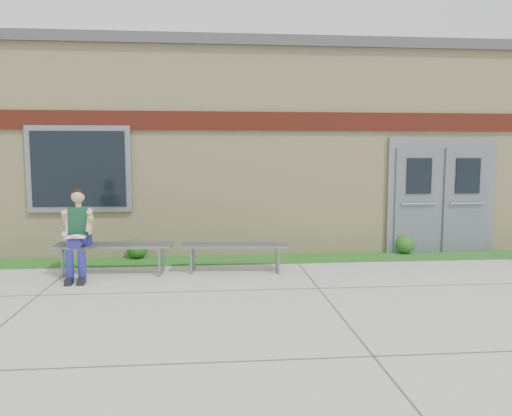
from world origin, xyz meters
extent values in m
plane|color=#9E9E99|center=(0.00, 0.00, 0.00)|extent=(80.00, 80.00, 0.00)
cube|color=#204C14|center=(0.00, 2.60, 0.01)|extent=(16.00, 0.80, 0.02)
cube|color=beige|center=(0.00, 6.00, 2.00)|extent=(16.00, 6.00, 4.00)
cube|color=#3F3F42|center=(0.00, 6.00, 4.10)|extent=(16.20, 6.20, 0.20)
cube|color=maroon|center=(0.00, 2.97, 2.60)|extent=(16.00, 0.06, 0.35)
cube|color=slate|center=(-3.00, 2.96, 1.70)|extent=(1.90, 0.08, 1.60)
cube|color=black|center=(-3.00, 2.92, 1.70)|extent=(1.70, 0.04, 1.40)
cube|color=slate|center=(4.00, 2.96, 1.15)|extent=(2.20, 0.08, 2.30)
cube|color=#565C67|center=(3.50, 2.91, 1.05)|extent=(0.92, 0.06, 2.10)
cube|color=#565C67|center=(4.50, 2.91, 1.05)|extent=(0.92, 0.06, 2.10)
cube|color=slate|center=(-2.18, 1.72, 0.48)|extent=(1.95, 0.64, 0.04)
cube|color=slate|center=(-2.94, 1.72, 0.22)|extent=(0.08, 0.54, 0.44)
cube|color=slate|center=(-1.41, 1.72, 0.22)|extent=(0.08, 0.54, 0.44)
cube|color=slate|center=(-0.18, 1.72, 0.45)|extent=(1.84, 0.64, 0.04)
cube|color=slate|center=(-0.90, 1.72, 0.21)|extent=(0.08, 0.50, 0.41)
cube|color=slate|center=(0.55, 1.72, 0.21)|extent=(0.08, 0.50, 0.41)
cube|color=navy|center=(-2.70, 1.66, 0.58)|extent=(0.36, 0.26, 0.16)
cube|color=#103C1F|center=(-2.70, 1.64, 0.89)|extent=(0.34, 0.22, 0.47)
sphere|color=tan|center=(-2.70, 1.63, 1.30)|extent=(0.23, 0.23, 0.21)
sphere|color=black|center=(-2.70, 1.65, 1.32)|extent=(0.24, 0.24, 0.22)
cylinder|color=navy|center=(-2.78, 1.40, 0.60)|extent=(0.18, 0.43, 0.15)
cylinder|color=navy|center=(-2.59, 1.41, 0.60)|extent=(0.18, 0.43, 0.15)
cylinder|color=navy|center=(-2.74, 1.15, 0.25)|extent=(0.12, 0.12, 0.51)
cylinder|color=navy|center=(-2.56, 1.17, 0.25)|extent=(0.12, 0.12, 0.51)
cube|color=black|center=(-2.73, 1.08, 0.05)|extent=(0.12, 0.27, 0.10)
cube|color=black|center=(-2.55, 1.10, 0.05)|extent=(0.12, 0.27, 0.10)
cylinder|color=tan|center=(-2.89, 1.57, 0.96)|extent=(0.11, 0.23, 0.27)
cylinder|color=tan|center=(-2.50, 1.60, 0.96)|extent=(0.11, 0.23, 0.27)
cube|color=white|center=(-2.68, 1.28, 0.70)|extent=(0.33, 0.24, 0.02)
cube|color=#D65071|center=(-2.68, 1.28, 0.69)|extent=(0.33, 0.25, 0.01)
sphere|color=#73D238|center=(-2.46, 1.46, 0.97)|extent=(0.08, 0.08, 0.08)
sphere|color=#204C14|center=(-1.96, 2.85, 0.20)|extent=(0.37, 0.37, 0.37)
sphere|color=#204C14|center=(3.25, 2.85, 0.20)|extent=(0.36, 0.36, 0.36)
camera|label=1|loc=(-0.58, -6.57, 1.97)|focal=35.00mm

